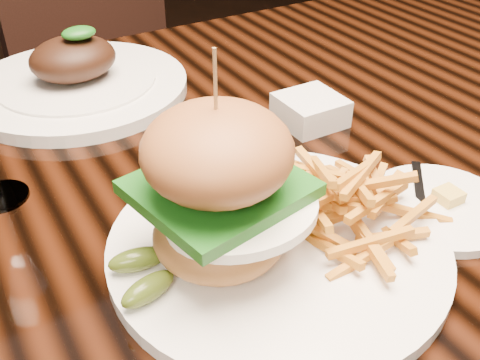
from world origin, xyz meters
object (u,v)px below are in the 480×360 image
dining_table (215,214)px  burger_plate (270,208)px  far_dish (77,81)px  chair_far (110,55)px

dining_table → burger_plate: 0.21m
dining_table → burger_plate: size_ratio=4.95×
burger_plate → far_dish: (-0.05, 0.43, -0.04)m
burger_plate → far_dish: 0.44m
dining_table → burger_plate: bearing=-99.8°
dining_table → chair_far: bearing=79.8°
dining_table → chair_far: size_ratio=1.68×
dining_table → far_dish: 0.29m
chair_far → dining_table: bearing=-107.5°
far_dish → chair_far: size_ratio=0.33×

